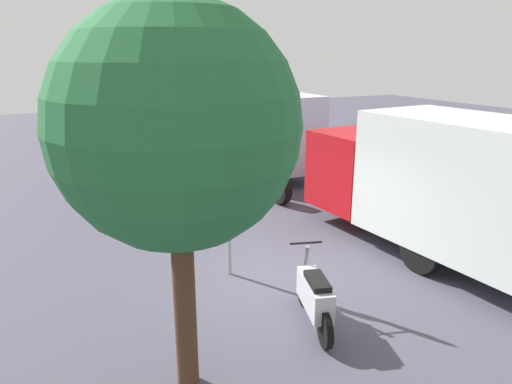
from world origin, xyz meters
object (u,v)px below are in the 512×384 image
box_truck_near (439,180)px  street_tree (176,128)px  utility_cabinet (137,200)px  stop_sign (227,170)px  bike_rack_hoop (171,239)px  box_truck_far (257,128)px  motorcycle (314,296)px

box_truck_near → street_tree: 6.60m
street_tree → utility_cabinet: street_tree is taller
stop_sign → bike_rack_hoop: stop_sign is taller
box_truck_far → bike_rack_hoop: size_ratio=8.56×
box_truck_near → utility_cabinet: size_ratio=6.36×
motorcycle → utility_cabinet: (5.91, 1.46, 0.14)m
stop_sign → bike_rack_hoop: bearing=12.8°
box_truck_far → street_tree: street_tree is taller
box_truck_near → motorcycle: size_ratio=4.77×
box_truck_near → motorcycle: bearing=103.7°
box_truck_near → street_tree: bearing=101.0°
street_tree → utility_cabinet: bearing=-7.2°
box_truck_far → stop_sign: size_ratio=2.28×
stop_sign → bike_rack_hoop: size_ratio=3.76×
motorcycle → stop_sign: bearing=29.7°
street_tree → box_truck_far: bearing=-31.2°
street_tree → bike_rack_hoop: bearing=-14.0°
motorcycle → box_truck_far: bearing=-4.3°
box_truck_far → stop_sign: (-7.29, 4.27, 0.52)m
street_tree → bike_rack_hoop: (4.96, -1.24, -3.43)m
motorcycle → street_tree: size_ratio=0.36×
box_truck_far → stop_sign: bearing=150.4°
bike_rack_hoop → box_truck_near: bearing=-124.1°
box_truck_near → stop_sign: 4.52m
box_truck_near → street_tree: street_tree is taller
bike_rack_hoop → utility_cabinet: bearing=17.9°
box_truck_far → bike_rack_hoop: box_truck_far is taller
motorcycle → stop_sign: stop_sign is taller
box_truck_far → stop_sign: stop_sign is taller
stop_sign → street_tree: size_ratio=0.65×
utility_cabinet → box_truck_far: bearing=-55.1°
stop_sign → box_truck_near: bearing=-103.3°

